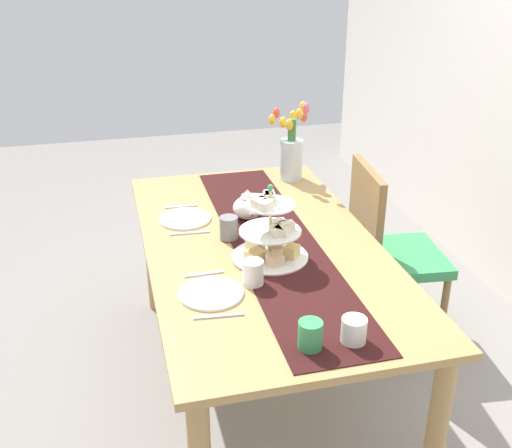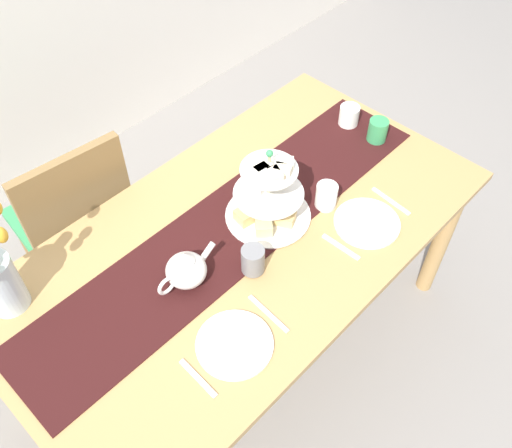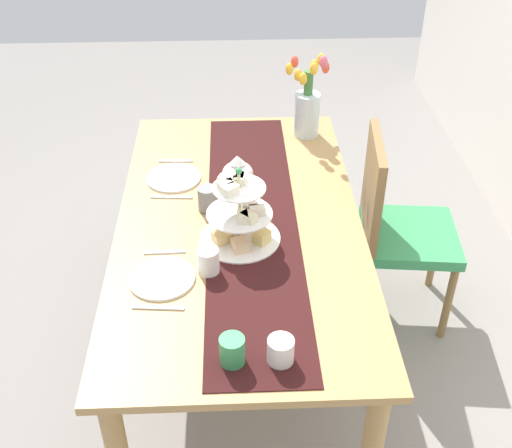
{
  "view_description": "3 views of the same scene",
  "coord_description": "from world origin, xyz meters",
  "px_view_note": "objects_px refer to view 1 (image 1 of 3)",
  "views": [
    {
      "loc": [
        2.2,
        -0.57,
        1.89
      ],
      "look_at": [
        0.0,
        -0.03,
        0.83
      ],
      "focal_mm": 43.88,
      "sensor_mm": 36.0,
      "label": 1
    },
    {
      "loc": [
        -0.85,
        -0.87,
        2.21
      ],
      "look_at": [
        0.05,
        -0.01,
        0.77
      ],
      "focal_mm": 39.41,
      "sensor_mm": 36.0,
      "label": 2
    },
    {
      "loc": [
        2.0,
        -0.02,
        2.17
      ],
      "look_at": [
        0.1,
        0.06,
        0.79
      ],
      "focal_mm": 44.81,
      "sensor_mm": 36.0,
      "label": 3
    }
  ],
  "objects_px": {
    "chair_left": "(386,246)",
    "mug_grey": "(229,228)",
    "dinner_plate_right": "(211,293)",
    "mug_white_text": "(253,273)",
    "tulip_vase": "(291,150)",
    "fork_right": "(204,274)",
    "cream_jug": "(354,330)",
    "knife_left": "(190,233)",
    "dinner_plate_left": "(185,219)",
    "fork_left": "(180,206)",
    "teapot": "(248,207)",
    "tiered_cake_stand": "(270,235)",
    "dining_table": "(262,265)",
    "mug_orange": "(310,335)",
    "knife_right": "(219,316)"
  },
  "relations": [
    {
      "from": "mug_grey",
      "to": "knife_left",
      "type": "bearing_deg",
      "value": -120.59
    },
    {
      "from": "knife_right",
      "to": "mug_grey",
      "type": "height_order",
      "value": "mug_grey"
    },
    {
      "from": "fork_left",
      "to": "mug_grey",
      "type": "bearing_deg",
      "value": 21.65
    },
    {
      "from": "mug_grey",
      "to": "dinner_plate_left",
      "type": "bearing_deg",
      "value": -147.26
    },
    {
      "from": "dining_table",
      "to": "fork_right",
      "type": "relative_size",
      "value": 11.58
    },
    {
      "from": "knife_left",
      "to": "dinner_plate_right",
      "type": "xyz_separation_m",
      "value": [
        0.5,
        0.0,
        0.0
      ]
    },
    {
      "from": "cream_jug",
      "to": "chair_left",
      "type": "bearing_deg",
      "value": 149.22
    },
    {
      "from": "tulip_vase",
      "to": "fork_right",
      "type": "relative_size",
      "value": 2.7
    },
    {
      "from": "dinner_plate_left",
      "to": "mug_orange",
      "type": "bearing_deg",
      "value": 12.97
    },
    {
      "from": "dinner_plate_right",
      "to": "mug_white_text",
      "type": "relative_size",
      "value": 2.42
    },
    {
      "from": "dining_table",
      "to": "knife_left",
      "type": "xyz_separation_m",
      "value": [
        -0.17,
        -0.27,
        0.1
      ]
    },
    {
      "from": "chair_left",
      "to": "fork_right",
      "type": "height_order",
      "value": "chair_left"
    },
    {
      "from": "cream_jug",
      "to": "dinner_plate_right",
      "type": "bearing_deg",
      "value": -135.39
    },
    {
      "from": "chair_left",
      "to": "fork_right",
      "type": "xyz_separation_m",
      "value": [
        0.46,
        -0.97,
        0.23
      ]
    },
    {
      "from": "tiered_cake_stand",
      "to": "knife_right",
      "type": "xyz_separation_m",
      "value": [
        0.36,
        -0.27,
        -0.1
      ]
    },
    {
      "from": "teapot",
      "to": "tulip_vase",
      "type": "distance_m",
      "value": 0.55
    },
    {
      "from": "fork_left",
      "to": "knife_left",
      "type": "bearing_deg",
      "value": 0.0
    },
    {
      "from": "mug_white_text",
      "to": "teapot",
      "type": "bearing_deg",
      "value": 168.68
    },
    {
      "from": "mug_grey",
      "to": "fork_left",
      "type": "bearing_deg",
      "value": -158.35
    },
    {
      "from": "tulip_vase",
      "to": "dinner_plate_right",
      "type": "height_order",
      "value": "tulip_vase"
    },
    {
      "from": "dinner_plate_left",
      "to": "fork_right",
      "type": "relative_size",
      "value": 1.53
    },
    {
      "from": "tiered_cake_stand",
      "to": "knife_right",
      "type": "relative_size",
      "value": 1.79
    },
    {
      "from": "knife_left",
      "to": "knife_right",
      "type": "bearing_deg",
      "value": 0.0
    },
    {
      "from": "cream_jug",
      "to": "knife_left",
      "type": "bearing_deg",
      "value": -156.88
    },
    {
      "from": "teapot",
      "to": "cream_jug",
      "type": "height_order",
      "value": "teapot"
    },
    {
      "from": "knife_left",
      "to": "fork_left",
      "type": "bearing_deg",
      "value": 180.0
    },
    {
      "from": "tulip_vase",
      "to": "dinner_plate_right",
      "type": "relative_size",
      "value": 1.76
    },
    {
      "from": "tiered_cake_stand",
      "to": "mug_orange",
      "type": "distance_m",
      "value": 0.6
    },
    {
      "from": "cream_jug",
      "to": "dinner_plate_right",
      "type": "relative_size",
      "value": 0.37
    },
    {
      "from": "tiered_cake_stand",
      "to": "mug_grey",
      "type": "relative_size",
      "value": 3.2
    },
    {
      "from": "chair_left",
      "to": "cream_jug",
      "type": "xyz_separation_m",
      "value": [
        0.99,
        -0.59,
        0.27
      ]
    },
    {
      "from": "tiered_cake_stand",
      "to": "fork_right",
      "type": "height_order",
      "value": "tiered_cake_stand"
    },
    {
      "from": "teapot",
      "to": "mug_grey",
      "type": "xyz_separation_m",
      "value": [
        0.18,
        -0.12,
        -0.01
      ]
    },
    {
      "from": "knife_left",
      "to": "fork_right",
      "type": "bearing_deg",
      "value": 0.0
    },
    {
      "from": "tulip_vase",
      "to": "tiered_cake_stand",
      "type": "bearing_deg",
      "value": -22.15
    },
    {
      "from": "fork_left",
      "to": "mug_grey",
      "type": "distance_m",
      "value": 0.41
    },
    {
      "from": "cream_jug",
      "to": "dinner_plate_left",
      "type": "xyz_separation_m",
      "value": [
        -1.03,
        -0.38,
        -0.04
      ]
    },
    {
      "from": "tiered_cake_stand",
      "to": "cream_jug",
      "type": "distance_m",
      "value": 0.61
    },
    {
      "from": "mug_grey",
      "to": "tiered_cake_stand",
      "type": "bearing_deg",
      "value": 31.23
    },
    {
      "from": "cream_jug",
      "to": "dinner_plate_right",
      "type": "xyz_separation_m",
      "value": [
        -0.38,
        -0.38,
        -0.04
      ]
    },
    {
      "from": "dining_table",
      "to": "mug_orange",
      "type": "distance_m",
      "value": 0.73
    },
    {
      "from": "tiered_cake_stand",
      "to": "knife_left",
      "type": "distance_m",
      "value": 0.41
    },
    {
      "from": "chair_left",
      "to": "mug_grey",
      "type": "distance_m",
      "value": 0.89
    },
    {
      "from": "chair_left",
      "to": "mug_white_text",
      "type": "xyz_separation_m",
      "value": [
        0.57,
        -0.81,
        0.28
      ]
    },
    {
      "from": "knife_left",
      "to": "mug_white_text",
      "type": "xyz_separation_m",
      "value": [
        0.47,
        0.16,
        0.04
      ]
    },
    {
      "from": "fork_left",
      "to": "knife_left",
      "type": "distance_m",
      "value": 0.29
    },
    {
      "from": "tulip_vase",
      "to": "mug_grey",
      "type": "bearing_deg",
      "value": -36.52
    },
    {
      "from": "dining_table",
      "to": "teapot",
      "type": "bearing_deg",
      "value": 180.0
    },
    {
      "from": "dining_table",
      "to": "dinner_plate_left",
      "type": "height_order",
      "value": "dinner_plate_left"
    },
    {
      "from": "dinner_plate_right",
      "to": "fork_right",
      "type": "height_order",
      "value": "dinner_plate_right"
    }
  ]
}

